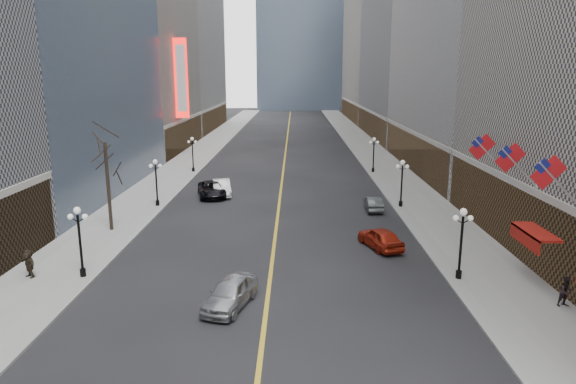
{
  "coord_description": "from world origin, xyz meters",
  "views": [
    {
      "loc": [
        1.54,
        -0.18,
        12.57
      ],
      "look_at": [
        1.27,
        19.79,
        7.99
      ],
      "focal_mm": 32.0,
      "sensor_mm": 36.0,
      "label": 1
    }
  ],
  "objects_px": {
    "streetlamp_east_3": "(374,151)",
    "car_nb_near": "(230,293)",
    "streetlamp_east_1": "(462,236)",
    "car_nb_mid": "(222,188)",
    "streetlamp_west_3": "(193,151)",
    "car_nb_far": "(212,189)",
    "streetlamp_west_1": "(79,235)",
    "streetlamp_east_2": "(402,178)",
    "car_sb_mid": "(380,238)",
    "car_sb_far": "(373,204)",
    "streetlamp_west_2": "(156,178)"
  },
  "relations": [
    {
      "from": "streetlamp_east_2",
      "to": "car_sb_far",
      "type": "xyz_separation_m",
      "value": [
        -2.8,
        -1.06,
        -2.23
      ]
    },
    {
      "from": "car_nb_near",
      "to": "car_sb_mid",
      "type": "distance_m",
      "value": 14.07
    },
    {
      "from": "streetlamp_east_1",
      "to": "streetlamp_east_3",
      "type": "bearing_deg",
      "value": 90.0
    },
    {
      "from": "streetlamp_west_2",
      "to": "car_nb_far",
      "type": "xyz_separation_m",
      "value": [
        4.63,
        4.33,
        -2.1
      ]
    },
    {
      "from": "streetlamp_east_2",
      "to": "car_sb_far",
      "type": "distance_m",
      "value": 3.73
    },
    {
      "from": "car_sb_far",
      "to": "car_nb_far",
      "type": "bearing_deg",
      "value": -17.86
    },
    {
      "from": "streetlamp_east_3",
      "to": "car_sb_far",
      "type": "xyz_separation_m",
      "value": [
        -2.8,
        -19.06,
        -2.23
      ]
    },
    {
      "from": "streetlamp_west_1",
      "to": "car_nb_far",
      "type": "xyz_separation_m",
      "value": [
        4.63,
        22.33,
        -2.1
      ]
    },
    {
      "from": "car_nb_mid",
      "to": "car_sb_mid",
      "type": "distance_m",
      "value": 22.02
    },
    {
      "from": "streetlamp_west_3",
      "to": "streetlamp_east_3",
      "type": "bearing_deg",
      "value": 0.0
    },
    {
      "from": "car_nb_far",
      "to": "car_sb_far",
      "type": "height_order",
      "value": "car_nb_far"
    },
    {
      "from": "streetlamp_east_2",
      "to": "streetlamp_west_2",
      "type": "height_order",
      "value": "same"
    },
    {
      "from": "streetlamp_east_1",
      "to": "car_sb_mid",
      "type": "distance_m",
      "value": 7.56
    },
    {
      "from": "car_nb_mid",
      "to": "car_sb_mid",
      "type": "relative_size",
      "value": 1.1
    },
    {
      "from": "car_nb_far",
      "to": "car_sb_far",
      "type": "bearing_deg",
      "value": -32.16
    },
    {
      "from": "streetlamp_east_3",
      "to": "car_sb_mid",
      "type": "bearing_deg",
      "value": -97.43
    },
    {
      "from": "car_nb_near",
      "to": "car_nb_far",
      "type": "relative_size",
      "value": 0.82
    },
    {
      "from": "streetlamp_east_3",
      "to": "car_sb_mid",
      "type": "height_order",
      "value": "streetlamp_east_3"
    },
    {
      "from": "streetlamp_west_1",
      "to": "car_sb_far",
      "type": "relative_size",
      "value": 1.12
    },
    {
      "from": "streetlamp_west_2",
      "to": "car_nb_near",
      "type": "height_order",
      "value": "streetlamp_west_2"
    },
    {
      "from": "streetlamp_east_1",
      "to": "car_nb_mid",
      "type": "bearing_deg",
      "value": 128.12
    },
    {
      "from": "streetlamp_east_1",
      "to": "streetlamp_east_2",
      "type": "relative_size",
      "value": 1.0
    },
    {
      "from": "streetlamp_west_1",
      "to": "car_nb_near",
      "type": "distance_m",
      "value": 10.74
    },
    {
      "from": "streetlamp_east_2",
      "to": "car_sb_mid",
      "type": "height_order",
      "value": "streetlamp_east_2"
    },
    {
      "from": "car_sb_far",
      "to": "car_sb_mid",
      "type": "bearing_deg",
      "value": 84.77
    },
    {
      "from": "streetlamp_west_1",
      "to": "car_sb_mid",
      "type": "xyz_separation_m",
      "value": [
        19.7,
        6.12,
        -2.12
      ]
    },
    {
      "from": "streetlamp_east_2",
      "to": "car_nb_near",
      "type": "xyz_separation_m",
      "value": [
        -13.8,
        -21.87,
        -2.09
      ]
    },
    {
      "from": "streetlamp_east_2",
      "to": "streetlamp_west_3",
      "type": "height_order",
      "value": "same"
    },
    {
      "from": "streetlamp_east_3",
      "to": "car_nb_near",
      "type": "relative_size",
      "value": 0.95
    },
    {
      "from": "streetlamp_east_2",
      "to": "car_nb_mid",
      "type": "height_order",
      "value": "streetlamp_east_2"
    },
    {
      "from": "car_sb_mid",
      "to": "streetlamp_west_3",
      "type": "bearing_deg",
      "value": -76.05
    },
    {
      "from": "streetlamp_west_1",
      "to": "car_nb_near",
      "type": "height_order",
      "value": "streetlamp_west_1"
    },
    {
      "from": "streetlamp_west_3",
      "to": "car_nb_far",
      "type": "relative_size",
      "value": 0.78
    },
    {
      "from": "streetlamp_east_1",
      "to": "car_nb_near",
      "type": "bearing_deg",
      "value": -164.34
    },
    {
      "from": "streetlamp_west_3",
      "to": "car_nb_mid",
      "type": "height_order",
      "value": "streetlamp_west_3"
    },
    {
      "from": "car_nb_far",
      "to": "car_sb_far",
      "type": "relative_size",
      "value": 1.42
    },
    {
      "from": "streetlamp_east_2",
      "to": "streetlamp_west_3",
      "type": "relative_size",
      "value": 1.0
    },
    {
      "from": "streetlamp_east_2",
      "to": "streetlamp_east_3",
      "type": "height_order",
      "value": "same"
    },
    {
      "from": "car_nb_mid",
      "to": "streetlamp_east_2",
      "type": "bearing_deg",
      "value": -26.77
    },
    {
      "from": "streetlamp_east_3",
      "to": "car_nb_mid",
      "type": "xyz_separation_m",
      "value": [
        -18.04,
        -13.01,
        -2.07
      ]
    },
    {
      "from": "streetlamp_west_3",
      "to": "car_nb_near",
      "type": "xyz_separation_m",
      "value": [
        9.8,
        -39.87,
        -2.09
      ]
    },
    {
      "from": "streetlamp_west_3",
      "to": "car_sb_far",
      "type": "distance_m",
      "value": 28.3
    },
    {
      "from": "streetlamp_east_2",
      "to": "car_sb_mid",
      "type": "relative_size",
      "value": 0.98
    },
    {
      "from": "car_nb_mid",
      "to": "car_sb_far",
      "type": "bearing_deg",
      "value": -32.95
    },
    {
      "from": "streetlamp_east_3",
      "to": "streetlamp_west_1",
      "type": "xyz_separation_m",
      "value": [
        -23.6,
        -36.0,
        0.0
      ]
    },
    {
      "from": "car_nb_far",
      "to": "streetlamp_west_3",
      "type": "bearing_deg",
      "value": 94.95
    },
    {
      "from": "streetlamp_east_1",
      "to": "car_nb_far",
      "type": "bearing_deg",
      "value": 130.36
    },
    {
      "from": "streetlamp_west_1",
      "to": "streetlamp_west_2",
      "type": "height_order",
      "value": "same"
    },
    {
      "from": "streetlamp_east_1",
      "to": "car_sb_far",
      "type": "distance_m",
      "value": 17.32
    },
    {
      "from": "streetlamp_west_2",
      "to": "car_nb_near",
      "type": "distance_m",
      "value": 24.05
    }
  ]
}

